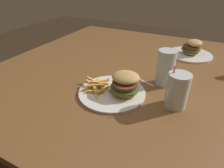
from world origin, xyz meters
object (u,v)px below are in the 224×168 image
object	(u,v)px
juice_glass	(177,92)
spoon	(132,75)
beer_glass	(165,68)
meal_plate_far	(191,51)
meal_plate_near	(118,88)

from	to	relation	value
juice_glass	spoon	size ratio (longest dim) A/B	0.99
spoon	juice_glass	bearing A→B (deg)	168.67
spoon	beer_glass	bearing A→B (deg)	-159.33
beer_glass	meal_plate_far	size ratio (longest dim) A/B	0.61
meal_plate_near	beer_glass	world-z (taller)	beer_glass
meal_plate_near	beer_glass	size ratio (longest dim) A/B	1.77
beer_glass	meal_plate_far	xyz separation A→B (m)	(0.07, 0.42, -0.05)
juice_glass	meal_plate_far	bearing A→B (deg)	91.06
meal_plate_near	spoon	xyz separation A→B (m)	(-0.00, 0.17, -0.02)
meal_plate_near	meal_plate_far	bearing A→B (deg)	69.72
juice_glass	spoon	xyz separation A→B (m)	(-0.23, 0.15, -0.06)
meal_plate_near	spoon	size ratio (longest dim) A/B	1.72
juice_glass	meal_plate_far	world-z (taller)	juice_glass
beer_glass	spoon	world-z (taller)	beer_glass
spoon	meal_plate_far	world-z (taller)	meal_plate_far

